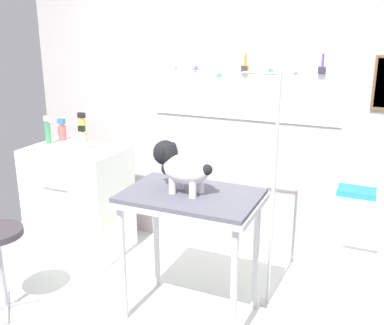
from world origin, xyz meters
TOP-DOWN VIEW (x-y plane):
  - rear_wall_panel at (0.01, 1.28)m, footprint 4.00×0.11m
  - grooming_table at (-0.00, 0.26)m, footprint 0.89×0.59m
  - grooming_arm at (0.45, 0.58)m, footprint 0.30×0.11m
  - dog at (-0.08, 0.26)m, footprint 0.45×0.25m
  - counter_left at (-1.27, 0.73)m, footprint 0.80×0.58m
  - cabinet_right at (1.04, 0.74)m, footprint 0.68×0.54m
  - spray_bottle_tall at (-1.33, 0.93)m, footprint 0.07×0.07m
  - pump_bottle_white at (-1.17, 0.71)m, footprint 0.06×0.06m
  - conditioner_bottle at (-1.58, 0.77)m, footprint 0.05×0.05m
  - spray_bottle_short at (-1.54, 0.91)m, footprint 0.07×0.07m
  - supply_tray at (0.97, 0.74)m, footprint 0.24×0.18m

SIDE VIEW (x-z plane):
  - cabinet_right at x=1.04m, z-range 0.00..0.86m
  - counter_left at x=-1.27m, z-range 0.00..0.93m
  - grooming_arm at x=0.45m, z-range -0.05..1.59m
  - grooming_table at x=0.00m, z-range 0.34..1.23m
  - supply_tray at x=0.97m, z-range 0.86..0.90m
  - spray_bottle_short at x=-1.54m, z-range 0.92..1.11m
  - pump_bottle_white at x=-1.17m, z-range 0.92..1.12m
  - conditioner_bottle at x=-1.58m, z-range 0.92..1.16m
  - spray_bottle_tall at x=-1.33m, z-range 0.92..1.18m
  - dog at x=-0.08m, z-range 0.90..1.22m
  - rear_wall_panel at x=0.01m, z-range 0.01..2.31m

